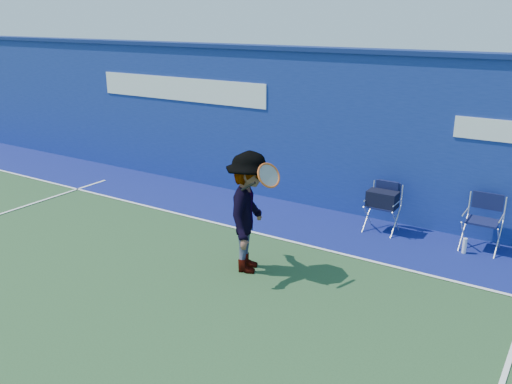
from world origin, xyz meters
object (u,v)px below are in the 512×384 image
Objects in this scene: directors_chair_left at (382,211)px; water_bottle at (464,246)px; tennis_player at (249,212)px; directors_chair_right at (481,233)px.

directors_chair_left is 1.49m from water_bottle.
tennis_player is at bearing -114.44° from directors_chair_left.
water_bottle is (1.46, -0.19, -0.24)m from directors_chair_left.
tennis_player is (-2.77, -2.61, 0.62)m from directors_chair_right.
water_bottle is 3.57m from tennis_player.
water_bottle is 0.14× the size of tennis_player.
tennis_player is (-1.14, -2.51, 0.54)m from directors_chair_left.
directors_chair_right reaches higher than water_bottle.
directors_chair_left is 2.81m from tennis_player.
tennis_player reaches higher than directors_chair_right.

